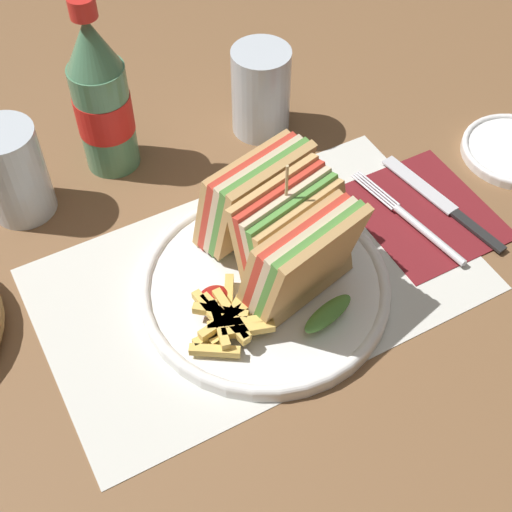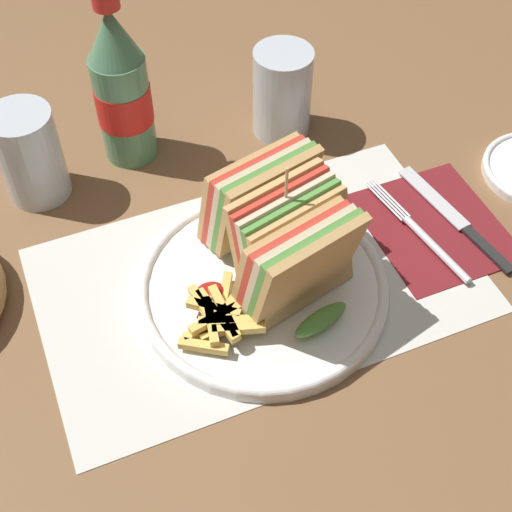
# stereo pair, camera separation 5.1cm
# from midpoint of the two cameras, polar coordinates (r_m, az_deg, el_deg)

# --- Properties ---
(ground_plane) EXTENTS (4.00, 4.00, 0.00)m
(ground_plane) POSITION_cam_midpoint_polar(r_m,az_deg,el_deg) (0.79, -3.46, -2.29)
(ground_plane) COLOR brown
(placemat) EXTENTS (0.48, 0.29, 0.00)m
(placemat) POSITION_cam_midpoint_polar(r_m,az_deg,el_deg) (0.79, -1.67, -1.95)
(placemat) COLOR silver
(placemat) RESTS_ON ground_plane
(plate_main) EXTENTS (0.27, 0.27, 0.02)m
(plate_main) POSITION_cam_midpoint_polar(r_m,az_deg,el_deg) (0.77, -1.20, -2.50)
(plate_main) COLOR white
(plate_main) RESTS_ON ground_plane
(club_sandwich) EXTENTS (0.14, 0.21, 0.16)m
(club_sandwich) POSITION_cam_midpoint_polar(r_m,az_deg,el_deg) (0.73, 0.10, 1.73)
(club_sandwich) COLOR tan
(club_sandwich) RESTS_ON plate_main
(fries_pile) EXTENTS (0.09, 0.10, 0.02)m
(fries_pile) POSITION_cam_midpoint_polar(r_m,az_deg,el_deg) (0.72, -4.37, -5.27)
(fries_pile) COLOR #E0B756
(fries_pile) RESTS_ON plate_main
(ketchup_blob) EXTENTS (0.03, 0.03, 0.01)m
(ketchup_blob) POSITION_cam_midpoint_polar(r_m,az_deg,el_deg) (0.75, -5.34, -3.37)
(ketchup_blob) COLOR maroon
(ketchup_blob) RESTS_ON plate_main
(napkin) EXTENTS (0.15, 0.17, 0.00)m
(napkin) POSITION_cam_midpoint_polar(r_m,az_deg,el_deg) (0.87, 11.64, 3.39)
(napkin) COLOR maroon
(napkin) RESTS_ON ground_plane
(fork) EXTENTS (0.04, 0.18, 0.01)m
(fork) POSITION_cam_midpoint_polar(r_m,az_deg,el_deg) (0.84, 11.11, 2.38)
(fork) COLOR silver
(fork) RESTS_ON napkin
(knife) EXTENTS (0.04, 0.19, 0.00)m
(knife) POSITION_cam_midpoint_polar(r_m,az_deg,el_deg) (0.88, 13.15, 4.05)
(knife) COLOR black
(knife) RESTS_ON napkin
(coke_bottle_near) EXTENTS (0.07, 0.07, 0.23)m
(coke_bottle_near) POSITION_cam_midpoint_polar(r_m,az_deg,el_deg) (0.88, -13.94, 12.04)
(coke_bottle_near) COLOR #4C7F5B
(coke_bottle_near) RESTS_ON ground_plane
(glass_near) EXTENTS (0.08, 0.08, 0.12)m
(glass_near) POSITION_cam_midpoint_polar(r_m,az_deg,el_deg) (0.93, -1.23, 12.99)
(glass_near) COLOR silver
(glass_near) RESTS_ON ground_plane
(glass_far) EXTENTS (0.08, 0.08, 0.12)m
(glass_far) POSITION_cam_midpoint_polar(r_m,az_deg,el_deg) (0.87, -20.47, 6.26)
(glass_far) COLOR silver
(glass_far) RESTS_ON ground_plane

